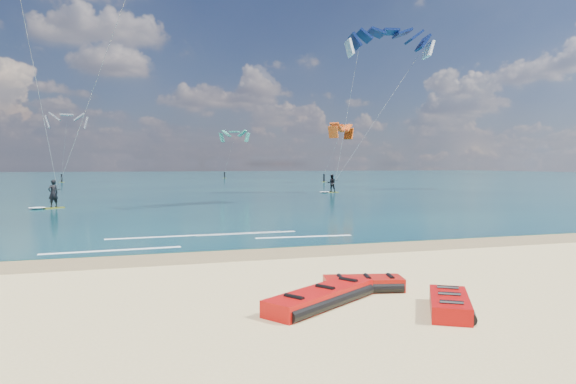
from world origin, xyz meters
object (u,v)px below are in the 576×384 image
at_px(packed_kite_right, 449,312).
at_px(kitesurfer_far, 363,100).
at_px(packed_kite_mid, 363,290).
at_px(packed_kite_left, 321,305).
at_px(kitesurfer_main, 64,53).

distance_m(packed_kite_right, kitesurfer_far, 45.96).
bearing_deg(packed_kite_mid, kitesurfer_far, 78.35).
xyz_separation_m(packed_kite_mid, packed_kite_right, (0.93, -2.30, 0.00)).
height_order(packed_kite_left, packed_kite_right, packed_kite_left).
distance_m(packed_kite_mid, packed_kite_right, 2.48).
relative_size(packed_kite_right, kitesurfer_far, 0.12).
xyz_separation_m(kitesurfer_main, kitesurfer_far, (27.80, 15.16, -0.18)).
xyz_separation_m(packed_kite_right, kitesurfer_main, (-10.40, 26.19, 10.18)).
bearing_deg(kitesurfer_far, packed_kite_left, -118.27).
distance_m(packed_kite_left, packed_kite_mid, 1.78).
bearing_deg(kitesurfer_main, packed_kite_left, -113.37).
height_order(packed_kite_mid, kitesurfer_far, kitesurfer_far).
xyz_separation_m(packed_kite_left, kitesurfer_main, (-7.97, 24.85, 10.18)).
relative_size(packed_kite_left, kitesurfer_far, 0.18).
relative_size(packed_kite_mid, kitesurfer_far, 0.11).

